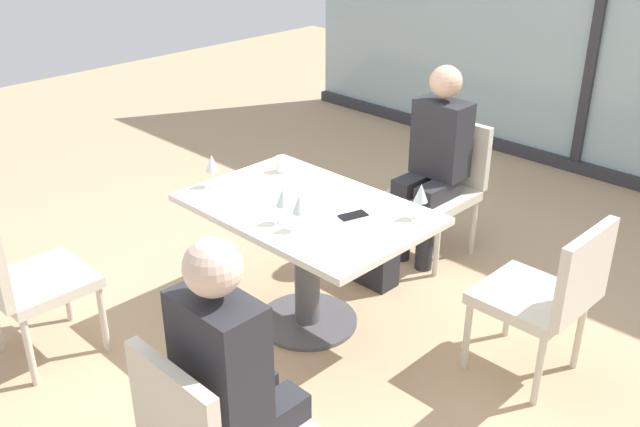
{
  "coord_description": "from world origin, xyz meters",
  "views": [
    {
      "loc": [
        2.42,
        -2.35,
        2.32
      ],
      "look_at": [
        0.0,
        0.1,
        0.65
      ],
      "focal_mm": 40.16,
      "sensor_mm": 36.0,
      "label": 1
    }
  ],
  "objects_px": {
    "dining_table_main": "(307,238)",
    "wine_glass_0": "(299,205)",
    "chair_front_left": "(20,276)",
    "person_near_window": "(435,156)",
    "chair_far_right": "(549,292)",
    "coffee_cup": "(282,164)",
    "handbag_0": "(373,262)",
    "chair_near_window": "(442,181)",
    "wine_glass_1": "(283,198)",
    "handbag_2": "(353,254)",
    "person_front_right": "(235,374)",
    "cell_phone_on_table": "(353,215)",
    "wine_glass_2": "(212,164)",
    "wine_glass_3": "(421,194)"
  },
  "relations": [
    {
      "from": "chair_near_window",
      "to": "coffee_cup",
      "type": "distance_m",
      "value": 1.12
    },
    {
      "from": "chair_far_right",
      "to": "person_near_window",
      "type": "height_order",
      "value": "person_near_window"
    },
    {
      "from": "chair_near_window",
      "to": "wine_glass_2",
      "type": "bearing_deg",
      "value": -111.37
    },
    {
      "from": "person_near_window",
      "to": "person_front_right",
      "type": "xyz_separation_m",
      "value": [
        0.78,
        -2.24,
        0.0
      ]
    },
    {
      "from": "chair_front_left",
      "to": "person_near_window",
      "type": "height_order",
      "value": "person_near_window"
    },
    {
      "from": "wine_glass_1",
      "to": "handbag_0",
      "type": "relative_size",
      "value": 0.62
    },
    {
      "from": "handbag_2",
      "to": "chair_near_window",
      "type": "bearing_deg",
      "value": 64.44
    },
    {
      "from": "chair_far_right",
      "to": "coffee_cup",
      "type": "xyz_separation_m",
      "value": [
        -1.59,
        -0.25,
        0.28
      ]
    },
    {
      "from": "dining_table_main",
      "to": "person_front_right",
      "type": "xyz_separation_m",
      "value": [
        0.78,
        -1.12,
        0.16
      ]
    },
    {
      "from": "wine_glass_2",
      "to": "handbag_0",
      "type": "xyz_separation_m",
      "value": [
        0.52,
        0.78,
        -0.72
      ]
    },
    {
      "from": "chair_near_window",
      "to": "chair_front_left",
      "type": "distance_m",
      "value": 2.57
    },
    {
      "from": "person_near_window",
      "to": "wine_glass_1",
      "type": "relative_size",
      "value": 6.81
    },
    {
      "from": "wine_glass_1",
      "to": "dining_table_main",
      "type": "bearing_deg",
      "value": 104.72
    },
    {
      "from": "chair_front_left",
      "to": "wine_glass_3",
      "type": "bearing_deg",
      "value": 49.92
    },
    {
      "from": "cell_phone_on_table",
      "to": "coffee_cup",
      "type": "bearing_deg",
      "value": -175.41
    },
    {
      "from": "chair_near_window",
      "to": "person_front_right",
      "type": "relative_size",
      "value": 0.69
    },
    {
      "from": "chair_near_window",
      "to": "person_front_right",
      "type": "height_order",
      "value": "person_front_right"
    },
    {
      "from": "wine_glass_0",
      "to": "cell_phone_on_table",
      "type": "height_order",
      "value": "wine_glass_0"
    },
    {
      "from": "wine_glass_0",
      "to": "wine_glass_3",
      "type": "bearing_deg",
      "value": 57.06
    },
    {
      "from": "wine_glass_0",
      "to": "cell_phone_on_table",
      "type": "bearing_deg",
      "value": 74.11
    },
    {
      "from": "wine_glass_3",
      "to": "coffee_cup",
      "type": "relative_size",
      "value": 2.06
    },
    {
      "from": "wine_glass_1",
      "to": "handbag_0",
      "type": "bearing_deg",
      "value": 96.4
    },
    {
      "from": "person_near_window",
      "to": "handbag_0",
      "type": "height_order",
      "value": "person_near_window"
    },
    {
      "from": "wine_glass_2",
      "to": "dining_table_main",
      "type": "bearing_deg",
      "value": 18.38
    },
    {
      "from": "wine_glass_3",
      "to": "handbag_2",
      "type": "bearing_deg",
      "value": 157.65
    },
    {
      "from": "chair_near_window",
      "to": "dining_table_main",
      "type": "bearing_deg",
      "value": -90.0
    },
    {
      "from": "chair_near_window",
      "to": "coffee_cup",
      "type": "bearing_deg",
      "value": -113.58
    },
    {
      "from": "chair_front_left",
      "to": "person_near_window",
      "type": "bearing_deg",
      "value": 71.66
    },
    {
      "from": "dining_table_main",
      "to": "wine_glass_0",
      "type": "relative_size",
      "value": 6.9
    },
    {
      "from": "chair_far_right",
      "to": "chair_front_left",
      "type": "relative_size",
      "value": 1.0
    },
    {
      "from": "chair_near_window",
      "to": "chair_front_left",
      "type": "relative_size",
      "value": 1.0
    },
    {
      "from": "chair_far_right",
      "to": "wine_glass_0",
      "type": "distance_m",
      "value": 1.26
    },
    {
      "from": "wine_glass_1",
      "to": "handbag_0",
      "type": "xyz_separation_m",
      "value": [
        -0.09,
        0.81,
        -0.72
      ]
    },
    {
      "from": "wine_glass_1",
      "to": "wine_glass_2",
      "type": "xyz_separation_m",
      "value": [
        -0.61,
        0.03,
        0.0
      ]
    },
    {
      "from": "dining_table_main",
      "to": "handbag_2",
      "type": "xyz_separation_m",
      "value": [
        -0.19,
        0.58,
        -0.4
      ]
    },
    {
      "from": "dining_table_main",
      "to": "coffee_cup",
      "type": "height_order",
      "value": "coffee_cup"
    },
    {
      "from": "handbag_2",
      "to": "coffee_cup",
      "type": "bearing_deg",
      "value": -134.29
    },
    {
      "from": "wine_glass_2",
      "to": "wine_glass_3",
      "type": "bearing_deg",
      "value": 24.52
    },
    {
      "from": "coffee_cup",
      "to": "person_near_window",
      "type": "bearing_deg",
      "value": 63.89
    },
    {
      "from": "person_near_window",
      "to": "wine_glass_2",
      "type": "relative_size",
      "value": 6.81
    },
    {
      "from": "dining_table_main",
      "to": "wine_glass_3",
      "type": "height_order",
      "value": "wine_glass_3"
    },
    {
      "from": "wine_glass_0",
      "to": "wine_glass_2",
      "type": "height_order",
      "value": "same"
    },
    {
      "from": "dining_table_main",
      "to": "coffee_cup",
      "type": "xyz_separation_m",
      "value": [
        -0.44,
        0.23,
        0.23
      ]
    },
    {
      "from": "wine_glass_0",
      "to": "coffee_cup",
      "type": "relative_size",
      "value": 2.06
    },
    {
      "from": "wine_glass_1",
      "to": "handbag_2",
      "type": "relative_size",
      "value": 0.62
    },
    {
      "from": "handbag_2",
      "to": "cell_phone_on_table",
      "type": "bearing_deg",
      "value": -58.1
    },
    {
      "from": "chair_far_right",
      "to": "person_front_right",
      "type": "distance_m",
      "value": 1.66
    },
    {
      "from": "chair_near_window",
      "to": "person_near_window",
      "type": "height_order",
      "value": "person_near_window"
    },
    {
      "from": "dining_table_main",
      "to": "chair_near_window",
      "type": "xyz_separation_m",
      "value": [
        0.0,
        1.23,
        -0.05
      ]
    },
    {
      "from": "handbag_2",
      "to": "person_front_right",
      "type": "bearing_deg",
      "value": -69.82
    }
  ]
}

